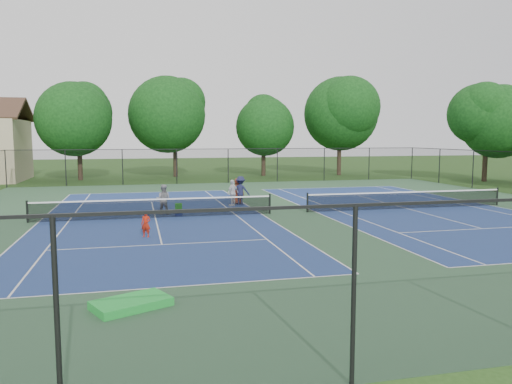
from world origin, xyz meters
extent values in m
plane|color=#234716|center=(0.00, 0.00, 0.00)|extent=(140.00, 140.00, 0.00)
cube|color=#2D5032|center=(0.00, 0.00, 0.00)|extent=(36.00, 36.00, 0.01)
cube|color=navy|center=(-7.00, 0.00, 0.01)|extent=(10.97, 23.77, 0.00)
cube|color=white|center=(-7.00, 11.88, 0.01)|extent=(10.97, 0.06, 0.00)
cube|color=white|center=(-7.00, -11.88, 0.01)|extent=(10.97, 0.06, 0.00)
cube|color=white|center=(-12.48, 0.00, 0.01)|extent=(0.06, 23.77, 0.00)
cube|color=white|center=(-1.51, 0.00, 0.01)|extent=(0.06, 23.77, 0.00)
cube|color=white|center=(-11.12, 0.00, 0.01)|extent=(0.06, 23.77, 0.00)
cube|color=white|center=(-2.88, 0.00, 0.01)|extent=(0.06, 23.77, 0.00)
cube|color=white|center=(-7.00, 6.40, 0.01)|extent=(8.23, 0.06, 0.00)
cube|color=white|center=(-7.00, -6.40, 0.01)|extent=(8.23, 0.06, 0.00)
cube|color=white|center=(-7.00, 0.00, 0.01)|extent=(0.06, 12.80, 0.00)
cylinder|color=black|center=(-12.95, 0.00, 0.54)|extent=(0.10, 0.10, 1.07)
cylinder|color=black|center=(-1.05, 0.00, 0.54)|extent=(0.10, 0.10, 1.07)
cube|color=black|center=(-7.00, 0.00, 0.47)|extent=(11.90, 0.01, 0.90)
cube|color=white|center=(-7.00, 0.00, 0.95)|extent=(11.90, 0.04, 0.07)
cube|color=navy|center=(7.00, 0.00, 0.01)|extent=(10.97, 23.77, 0.00)
cube|color=white|center=(7.00, 11.88, 0.01)|extent=(10.97, 0.06, 0.00)
cube|color=white|center=(1.51, 0.00, 0.01)|extent=(0.06, 23.77, 0.00)
cube|color=white|center=(12.48, 0.00, 0.01)|extent=(0.06, 23.77, 0.00)
cube|color=white|center=(2.88, 0.00, 0.01)|extent=(0.06, 23.77, 0.00)
cube|color=white|center=(11.12, 0.00, 0.01)|extent=(0.06, 23.77, 0.00)
cube|color=white|center=(7.00, 6.40, 0.01)|extent=(8.23, 0.06, 0.00)
cube|color=white|center=(7.00, -6.40, 0.01)|extent=(8.23, 0.06, 0.00)
cube|color=white|center=(7.00, 0.00, 0.01)|extent=(0.06, 12.80, 0.00)
cylinder|color=black|center=(1.05, 0.00, 0.54)|extent=(0.10, 0.10, 1.07)
cylinder|color=black|center=(12.95, 0.00, 0.54)|extent=(0.10, 0.10, 1.07)
cube|color=black|center=(7.00, 0.00, 0.47)|extent=(11.90, 0.01, 0.90)
cube|color=white|center=(7.00, 0.00, 0.95)|extent=(11.90, 0.04, 0.07)
cylinder|color=black|center=(-18.00, 18.00, 1.50)|extent=(0.08, 0.08, 3.00)
cylinder|color=black|center=(-13.50, 18.00, 1.50)|extent=(0.08, 0.08, 3.00)
cylinder|color=black|center=(-9.00, 18.00, 1.50)|extent=(0.08, 0.08, 3.00)
cylinder|color=black|center=(-9.00, -18.00, 1.50)|extent=(0.08, 0.08, 3.00)
cylinder|color=black|center=(-4.50, 18.00, 1.50)|extent=(0.08, 0.08, 3.00)
cylinder|color=black|center=(-4.50, -18.00, 1.50)|extent=(0.08, 0.08, 3.00)
cylinder|color=black|center=(0.00, 18.00, 1.50)|extent=(0.08, 0.08, 3.00)
cylinder|color=black|center=(4.50, 18.00, 1.50)|extent=(0.08, 0.08, 3.00)
cylinder|color=black|center=(9.00, 18.00, 1.50)|extent=(0.08, 0.08, 3.00)
cylinder|color=black|center=(13.50, 18.00, 1.50)|extent=(0.08, 0.08, 3.00)
cylinder|color=black|center=(18.00, 18.00, 1.50)|extent=(0.08, 0.08, 3.00)
cylinder|color=black|center=(18.00, 9.00, 1.50)|extent=(0.08, 0.08, 3.00)
cylinder|color=black|center=(18.00, 13.50, 1.50)|extent=(0.08, 0.08, 3.00)
cube|color=black|center=(0.00, 18.00, 1.50)|extent=(36.00, 0.01, 3.00)
cube|color=black|center=(0.00, 18.00, 3.00)|extent=(36.00, 0.05, 0.05)
cylinder|color=#2D2116|center=(-13.00, 24.00, 1.89)|extent=(0.44, 0.44, 3.78)
sphere|color=black|center=(-13.00, 24.00, 5.65)|extent=(6.80, 6.80, 6.80)
sphere|color=black|center=(-13.00, 24.00, 6.31)|extent=(5.58, 5.58, 5.58)
sphere|color=black|center=(-13.00, 24.00, 6.98)|extent=(4.35, 4.35, 4.35)
cylinder|color=#2D2116|center=(-4.00, 26.00, 2.07)|extent=(0.44, 0.44, 4.14)
sphere|color=black|center=(-4.00, 26.00, 6.23)|extent=(7.60, 7.60, 7.60)
sphere|color=black|center=(-4.00, 26.00, 6.85)|extent=(6.23, 6.23, 6.23)
sphere|color=black|center=(-4.00, 26.00, 7.48)|extent=(4.86, 4.86, 4.86)
cylinder|color=#2D2116|center=(5.00, 25.00, 1.71)|extent=(0.44, 0.44, 3.42)
sphere|color=black|center=(5.00, 25.00, 5.07)|extent=(6.00, 6.00, 6.00)
sphere|color=black|center=(5.00, 25.00, 5.77)|extent=(4.92, 4.92, 4.92)
sphere|color=black|center=(5.00, 25.00, 6.48)|extent=(3.84, 3.84, 3.84)
cylinder|color=#2D2116|center=(13.00, 24.00, 2.16)|extent=(0.44, 0.44, 4.32)
sphere|color=black|center=(13.00, 24.00, 6.46)|extent=(7.80, 7.80, 7.80)
sphere|color=black|center=(13.00, 24.00, 7.08)|extent=(6.40, 6.40, 6.40)
sphere|color=black|center=(13.00, 24.00, 7.69)|extent=(4.99, 4.99, 4.99)
cylinder|color=#2D2116|center=(23.00, 14.00, 1.80)|extent=(0.44, 0.44, 3.60)
sphere|color=black|center=(23.00, 14.00, 5.41)|extent=(6.60, 6.60, 6.60)
sphere|color=black|center=(23.00, 14.00, 6.09)|extent=(5.41, 5.41, 5.41)
sphere|color=black|center=(23.00, 14.00, 6.76)|extent=(4.22, 4.22, 4.22)
imported|color=red|center=(-7.55, -4.78, 0.55)|extent=(0.47, 0.40, 1.09)
imported|color=gray|center=(-6.53, 1.09, 0.79)|extent=(0.93, 0.82, 1.59)
imported|color=silver|center=(-2.40, 3.35, 0.79)|extent=(0.96, 0.88, 1.57)
imported|color=#1A1D3B|center=(-1.82, 3.86, 0.86)|extent=(1.28, 1.10, 1.72)
imported|color=maroon|center=(-1.93, 4.19, 0.79)|extent=(0.88, 0.68, 1.58)
cube|color=navy|center=(-5.81, 0.40, 0.14)|extent=(0.37, 0.32, 0.27)
cube|color=green|center=(-5.81, 0.40, 0.47)|extent=(0.35, 0.29, 0.39)
cube|color=green|center=(-8.06, -13.29, 0.11)|extent=(2.02, 1.67, 0.20)
camera|label=1|loc=(-7.86, -25.22, 4.08)|focal=35.00mm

